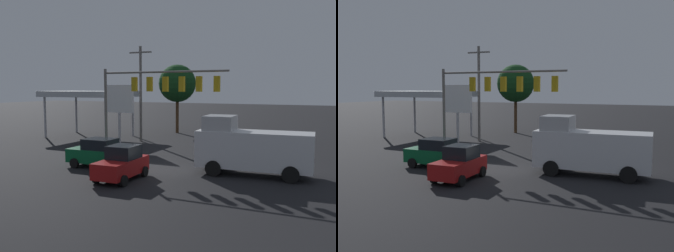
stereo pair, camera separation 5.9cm
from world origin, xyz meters
The scene contains 9 objects.
ground_plane centered at (0.00, 0.00, 0.00)m, with size 200.00×200.00×0.00m, color black.
traffic_signal_assembly centered at (0.69, -1.62, 5.18)m, with size 9.43×0.43×6.65m.
utility_pole centered at (7.27, -10.83, 4.94)m, with size 2.40×0.26×9.31m.
gas_station_canopy centered at (13.97, -11.39, 4.57)m, with size 9.02×6.33×4.94m.
price_sign centered at (7.67, -7.61, 4.07)m, with size 2.98×0.27×5.55m.
sedan_waiting centered at (3.53, 1.03, 0.95)m, with size 4.44×2.14×1.93m.
hatchback_crossing centered at (0.41, 3.24, 0.95)m, with size 2.08×3.87×1.97m.
delivery_truck centered at (-6.00, -1.09, 1.69)m, with size 6.95×2.94×3.58m.
street_tree centered at (6.89, -18.69, 5.78)m, with size 4.36×4.36×7.98m.
Camera 1 is at (-11.23, 21.16, 5.29)m, focal length 40.00 mm.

